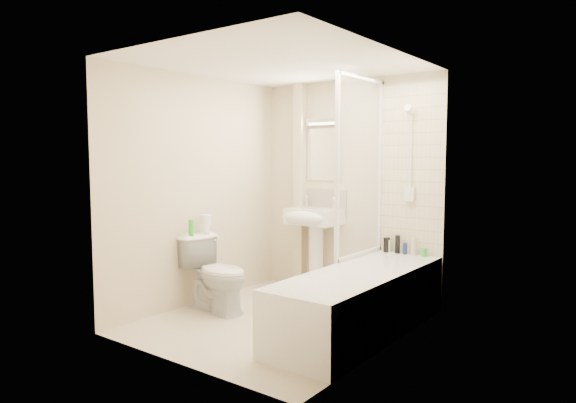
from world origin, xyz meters
The scene contains 25 objects.
floor centered at (0.00, 0.00, 0.00)m, with size 2.50×2.50×0.00m, color beige.
wall_back centered at (0.00, 1.25, 1.20)m, with size 2.20×0.02×2.40m, color beige.
wall_left centered at (-1.10, 0.00, 1.20)m, with size 0.02×2.50×2.40m, color beige.
wall_right centered at (1.10, 0.00, 1.20)m, with size 0.02×2.50×2.40m, color beige.
ceiling centered at (0.00, 0.00, 2.40)m, with size 2.20×2.50×0.02m, color white.
tile_back centered at (0.75, 1.24, 1.42)m, with size 0.70×0.01×1.75m, color beige.
tile_right centered at (1.09, 0.18, 1.42)m, with size 0.01×2.10×1.75m, color beige.
pipe_boxing centered at (-0.62, 1.19, 1.20)m, with size 0.12×0.12×2.40m, color beige.
splashback centered at (-0.32, 1.24, 1.03)m, with size 0.60×0.01×0.30m, color beige.
mirror centered at (-0.32, 1.24, 1.58)m, with size 0.46×0.01×0.60m, color white.
strip_light centered at (-0.32, 1.22, 1.95)m, with size 0.42×0.07×0.07m, color silver.
bathtub centered at (0.75, 0.18, 0.29)m, with size 0.70×2.10×0.55m.
shower_screen centered at (0.40, 0.80, 1.45)m, with size 0.04×0.92×1.80m.
shower_fixture centered at (0.75, 1.19, 1.55)m, with size 0.10×0.16×0.99m.
pedestal_sink centered at (-0.32, 1.01, 0.78)m, with size 0.57×0.51×1.11m.
bottle_black_a centered at (0.53, 1.16, 0.63)m, with size 0.07×0.07×0.15m, color black.
bottle_white_a centered at (0.54, 1.16, 0.62)m, with size 0.05×0.05×0.13m, color white.
bottle_black_b centered at (0.65, 1.16, 0.65)m, with size 0.05×0.05×0.19m, color black.
bottle_blue centered at (0.73, 1.16, 0.61)m, with size 0.05×0.05×0.12m, color navy.
bottle_cream centered at (0.83, 1.16, 0.64)m, with size 0.05×0.05×0.17m, color beige.
bottle_green centered at (0.94, 1.16, 0.59)m, with size 0.05×0.05×0.09m, color green.
toilet centered at (-0.72, -0.12, 0.38)m, with size 0.78×0.48×0.76m, color white.
toilet_roll_lower centered at (-0.97, -0.04, 0.81)m, with size 0.11×0.11×0.09m, color white.
toilet_roll_upper centered at (-0.97, -0.03, 0.90)m, with size 0.12×0.12×0.10m, color white.
green_bottle centered at (-0.97, -0.22, 0.84)m, with size 0.05×0.05×0.16m, color green.
Camera 1 is at (2.90, -3.76, 1.56)m, focal length 32.00 mm.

